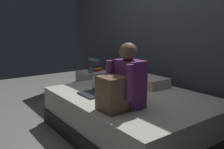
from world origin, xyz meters
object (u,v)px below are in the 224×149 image
(book_stack, at_px, (95,65))
(clothes_pile, at_px, (123,77))
(pillow, at_px, (147,81))
(person_sitting, at_px, (123,84))
(bed, at_px, (132,114))
(mug, at_px, (91,70))
(nightstand, at_px, (93,87))
(laptop, at_px, (95,90))

(book_stack, height_order, clothes_pile, book_stack)
(pillow, bearing_deg, person_sitting, -58.33)
(bed, height_order, clothes_pile, clothes_pile)
(clothes_pile, bearing_deg, book_stack, -174.81)
(mug, bearing_deg, nightstand, 137.31)
(person_sitting, xyz_separation_m, pillow, (-0.52, 0.84, -0.19))
(nightstand, distance_m, pillow, 1.14)
(bed, height_order, pillow, pillow)
(book_stack, bearing_deg, laptop, -32.12)
(bed, xyz_separation_m, laptop, (-0.28, -0.36, 0.31))
(pillow, height_order, book_stack, book_stack)
(mug, bearing_deg, pillow, 18.61)
(pillow, distance_m, clothes_pile, 0.42)
(laptop, xyz_separation_m, pillow, (0.06, 0.81, 0.01))
(bed, height_order, mug, mug)
(bed, xyz_separation_m, pillow, (-0.21, 0.45, 0.32))
(nightstand, bearing_deg, person_sitting, -21.56)
(mug, bearing_deg, laptop, -28.63)
(nightstand, relative_size, mug, 6.21)
(book_stack, bearing_deg, clothes_pile, 5.19)
(pillow, distance_m, mug, 1.01)
(pillow, bearing_deg, nightstand, -169.45)
(person_sitting, bearing_deg, nightstand, 158.44)
(bed, height_order, book_stack, book_stack)
(nightstand, height_order, book_stack, book_stack)
(bed, relative_size, pillow, 3.57)
(person_sitting, bearing_deg, book_stack, 157.19)
(person_sitting, height_order, clothes_pile, person_sitting)
(laptop, bearing_deg, book_stack, 147.88)
(bed, height_order, person_sitting, person_sitting)
(book_stack, relative_size, clothes_pile, 0.69)
(person_sitting, distance_m, laptop, 0.61)
(bed, bearing_deg, person_sitting, -51.85)
(book_stack, xyz_separation_m, mug, (0.16, -0.17, -0.06))
(mug, bearing_deg, book_stack, 132.56)
(mug, relative_size, clothes_pile, 0.27)
(laptop, bearing_deg, person_sitting, -2.53)
(laptop, height_order, pillow, laptop)
(bed, xyz_separation_m, person_sitting, (0.30, -0.39, 0.50))
(nightstand, xyz_separation_m, person_sitting, (1.60, -0.63, 0.47))
(mug, bearing_deg, bed, -6.22)
(person_sitting, xyz_separation_m, mug, (-1.47, 0.51, -0.14))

